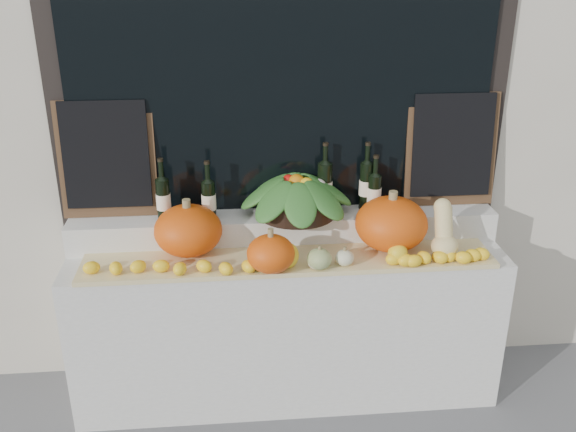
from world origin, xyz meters
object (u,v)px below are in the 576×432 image
(butternut_squash, at_px, (444,233))
(wine_bottle_tall, at_px, (325,186))
(pumpkin_right, at_px, (391,224))
(produce_bowl, at_px, (297,195))
(pumpkin_left, at_px, (188,230))

(butternut_squash, relative_size, wine_bottle_tall, 0.75)
(pumpkin_right, height_order, butternut_squash, butternut_squash)
(pumpkin_right, relative_size, butternut_squash, 1.31)
(pumpkin_right, xyz_separation_m, wine_bottle_tall, (-0.32, 0.23, 0.13))
(pumpkin_right, bearing_deg, produce_bowl, 158.61)
(butternut_squash, height_order, produce_bowl, produce_bowl)
(pumpkin_right, distance_m, produce_bowl, 0.52)
(pumpkin_right, distance_m, butternut_squash, 0.27)
(butternut_squash, bearing_deg, pumpkin_right, 158.17)
(pumpkin_right, relative_size, wine_bottle_tall, 0.99)
(produce_bowl, bearing_deg, wine_bottle_tall, 16.12)
(butternut_squash, xyz_separation_m, wine_bottle_tall, (-0.57, 0.33, 0.15))
(pumpkin_left, xyz_separation_m, pumpkin_right, (1.05, -0.03, 0.01))
(pumpkin_left, distance_m, produce_bowl, 0.60)
(butternut_squash, bearing_deg, wine_bottle_tall, 149.74)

